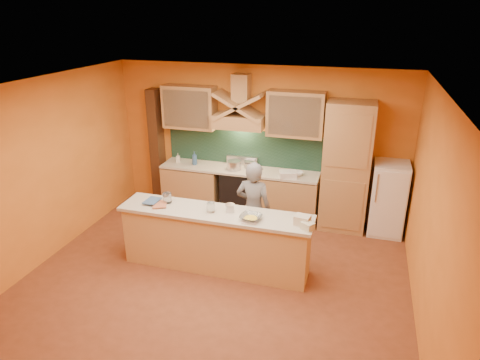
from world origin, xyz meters
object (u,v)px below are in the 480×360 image
(mixing_bowl, at_px, (251,218))
(person, at_px, (254,209))
(kitchen_scale, at_px, (230,208))
(fridge, at_px, (388,199))
(stove, at_px, (239,192))

(mixing_bowl, bearing_deg, person, 101.46)
(kitchen_scale, distance_m, mixing_bowl, 0.41)
(fridge, xyz_separation_m, person, (-2.06, -1.33, 0.13))
(mixing_bowl, bearing_deg, stove, 111.07)
(stove, xyz_separation_m, person, (0.64, -1.33, 0.33))
(stove, bearing_deg, person, -64.45)
(kitchen_scale, relative_size, mixing_bowl, 0.37)
(person, relative_size, kitchen_scale, 13.89)
(stove, xyz_separation_m, mixing_bowl, (0.78, -2.01, 0.53))
(kitchen_scale, bearing_deg, stove, 81.16)
(stove, bearing_deg, fridge, 0.00)
(fridge, distance_m, person, 2.46)
(fridge, distance_m, mixing_bowl, 2.81)
(stove, relative_size, fridge, 0.69)
(fridge, height_order, kitchen_scale, fridge)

